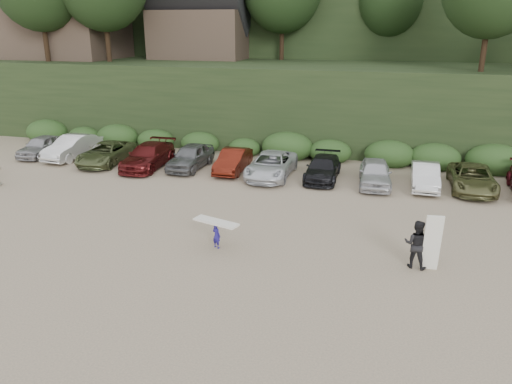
% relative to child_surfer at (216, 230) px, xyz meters
% --- Properties ---
extents(ground, '(120.00, 120.00, 0.00)m').
position_rel_child_surfer_xyz_m(ground, '(1.91, 0.81, -0.83)').
color(ground, tan).
rests_on(ground, ground).
extents(parked_cars, '(33.70, 5.98, 1.60)m').
position_rel_child_surfer_xyz_m(parked_cars, '(-1.37, 10.83, -0.09)').
color(parked_cars, '#A4A3A8').
rests_on(parked_cars, ground).
extents(child_surfer, '(2.10, 1.12, 1.21)m').
position_rel_child_surfer_xyz_m(child_surfer, '(0.00, 0.00, 0.00)').
color(child_surfer, navy).
rests_on(child_surfer, ground).
extents(adult_surfer, '(1.42, 0.92, 2.29)m').
position_rel_child_surfer_xyz_m(adult_surfer, '(8.06, 0.40, 0.16)').
color(adult_surfer, black).
rests_on(adult_surfer, ground).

